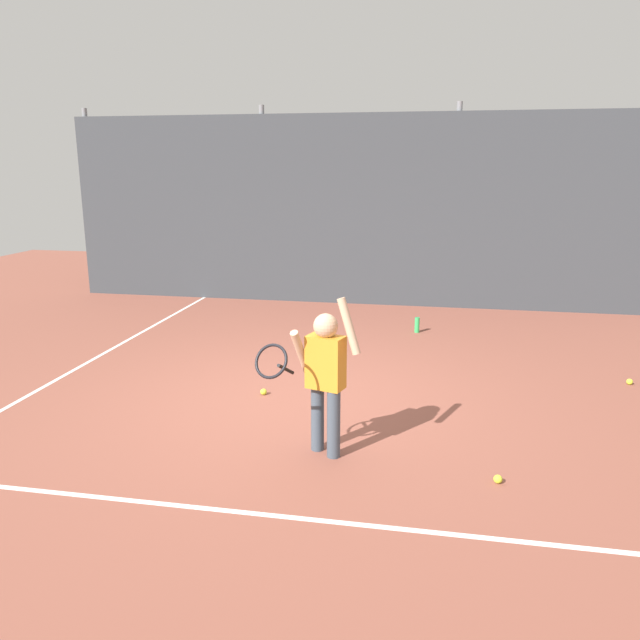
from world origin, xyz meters
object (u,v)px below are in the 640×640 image
tennis_ball_2 (264,392)px  tennis_ball_1 (498,479)px  water_bottle (417,325)px  tennis_ball_0 (630,382)px  tennis_player (323,371)px

tennis_ball_2 → tennis_ball_1: bearing=-33.2°
water_bottle → tennis_ball_1: size_ratio=3.33×
tennis_ball_0 → tennis_ball_2: 4.02m
tennis_ball_2 → water_bottle: bearing=62.5°
tennis_ball_1 → tennis_ball_2: same height
tennis_player → tennis_ball_2: size_ratio=20.46×
tennis_ball_1 → tennis_player: bearing=170.0°
tennis_ball_1 → tennis_ball_0: bearing=57.6°
tennis_ball_0 → tennis_ball_2: size_ratio=1.00×
tennis_player → water_bottle: tennis_player is taller
water_bottle → tennis_ball_2: (-1.49, -2.86, -0.08)m
tennis_player → tennis_ball_2: (-0.87, 1.24, -0.69)m
tennis_player → tennis_ball_0: size_ratio=20.46×
water_bottle → tennis_ball_0: bearing=-37.0°
tennis_ball_0 → tennis_ball_1: bearing=-122.4°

